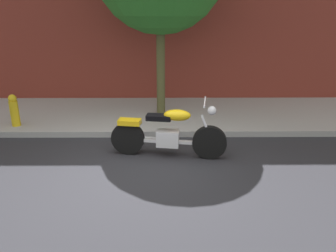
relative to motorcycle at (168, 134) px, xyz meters
name	(u,v)px	position (x,y,z in m)	size (l,w,h in m)	color
ground_plane	(144,171)	(-0.44, -0.66, -0.47)	(60.00, 60.00, 0.00)	#28282D
sidewalk	(151,115)	(-0.44, 2.52, -0.40)	(23.21, 3.03, 0.14)	#A1A1A1
motorcycle	(168,134)	(0.00, 0.00, 0.00)	(2.30, 0.74, 1.17)	black
fire_hydrant	(15,113)	(-3.64, 1.45, -0.01)	(0.20, 0.20, 0.91)	gold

